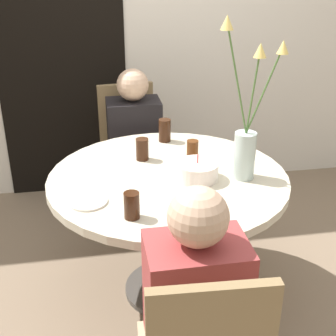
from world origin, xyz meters
The scene contains 14 objects.
ground_plane centered at (0.00, 0.00, 0.00)m, with size 16.00×16.00×0.00m, color #7A6651.
wall_back centered at (0.00, 1.36, 1.30)m, with size 8.00×0.05×2.60m.
doorway_panel centered at (-0.53, 1.33, 1.02)m, with size 0.90×0.01×2.05m.
dining_table centered at (0.00, 0.00, 0.57)m, with size 1.18×1.18×0.71m.
chair_left_flank centered at (-0.10, 0.96, 0.50)m, with size 0.44×0.44×0.89m.
birthday_cake centered at (0.13, -0.06, 0.75)m, with size 0.20×0.20×0.13m.
flower_vase centered at (0.36, -0.09, 0.93)m, with size 0.32×0.15×0.77m.
side_plate centered at (-0.39, -0.21, 0.71)m, with size 0.17×0.17×0.01m.
drink_glass_0 centered at (0.06, 0.45, 0.77)m, with size 0.07×0.07×0.13m.
drink_glass_1 centered at (0.15, 0.14, 0.77)m, with size 0.06×0.06×0.12m.
drink_glass_2 centered at (-0.21, -0.37, 0.77)m, with size 0.07×0.07×0.11m.
drink_glass_3 centered at (-0.10, 0.21, 0.77)m, with size 0.07×0.07×0.12m.
person_boy centered at (-0.08, 0.80, 0.49)m, with size 0.34×0.24×1.05m.
person_woman centered at (-0.04, -0.81, 0.49)m, with size 0.34×0.24×1.05m.
Camera 1 is at (-0.35, -2.03, 1.72)m, focal length 50.00 mm.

